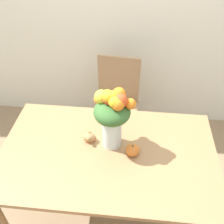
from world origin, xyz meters
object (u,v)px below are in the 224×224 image
object	(u,v)px
flower_vase	(112,115)
dining_chair_near_window	(116,105)
turkey_figurine	(90,136)
pumpkin	(133,150)

from	to	relation	value
flower_vase	dining_chair_near_window	size ratio (longest dim) A/B	0.47
dining_chair_near_window	flower_vase	bearing A→B (deg)	-81.81
turkey_figurine	dining_chair_near_window	size ratio (longest dim) A/B	0.12
pumpkin	turkey_figurine	size ratio (longest dim) A/B	0.83
turkey_figurine	flower_vase	bearing A→B (deg)	-5.60
flower_vase	turkey_figurine	world-z (taller)	flower_vase
pumpkin	dining_chair_near_window	distance (m)	0.91
flower_vase	dining_chair_near_window	bearing A→B (deg)	92.98
pumpkin	dining_chair_near_window	size ratio (longest dim) A/B	0.10
turkey_figurine	dining_chair_near_window	bearing A→B (deg)	80.97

